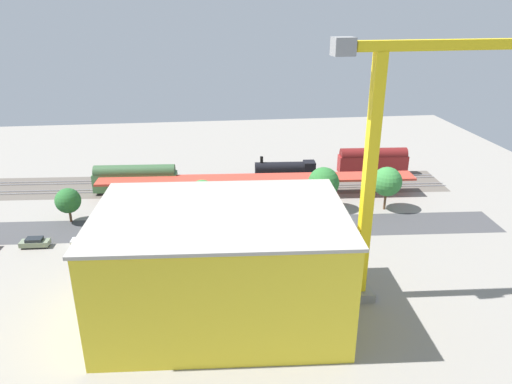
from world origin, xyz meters
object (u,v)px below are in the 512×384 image
parked_car_4 (140,237)px  locomotive (288,170)px  parked_car_3 (190,234)px  street_tree_1 (68,201)px  platform_canopy_near (257,178)px  box_truck_0 (246,242)px  parked_car_0 (330,227)px  parked_car_6 (35,243)px  freight_coach_far (135,178)px  passenger_coach (373,161)px  parked_car_5 (84,241)px  tower_crane (386,156)px  street_tree_4 (183,197)px  parked_car_2 (239,232)px  street_tree_0 (202,192)px  parked_car_1 (283,229)px  construction_building (222,266)px  traffic_light (149,199)px  street_tree_2 (324,183)px  street_tree_3 (178,196)px  street_tree_5 (387,182)px

parked_car_4 → locomotive: bearing=-137.2°
parked_car_3 → street_tree_1: bearing=-22.9°
platform_canopy_near → box_truck_0: 23.91m
parked_car_0 → parked_car_6: 49.96m
freight_coach_far → parked_car_4: size_ratio=3.81×
passenger_coach → parked_car_5: passenger_coach is taller
tower_crane → street_tree_4: 41.30m
parked_car_3 → parked_car_4: 8.37m
parked_car_0 → parked_car_2: 16.19m
parked_car_2 → street_tree_0: street_tree_0 is taller
tower_crane → box_truck_0: (16.04, -14.45, -18.52)m
street_tree_1 → street_tree_0: bearing=176.7°
parked_car_0 → street_tree_1: size_ratio=0.70×
parked_car_1 → street_tree_0: size_ratio=0.56×
parked_car_1 → parked_car_3: (16.06, -0.08, 0.02)m
passenger_coach → parked_car_1: bearing=47.1°
parked_car_4 → construction_building: size_ratio=0.16×
parked_car_2 → parked_car_6: 33.78m
freight_coach_far → parked_car_1: freight_coach_far is taller
parked_car_0 → box_truck_0: 16.54m
parked_car_6 → traffic_light: (-17.97, -8.28, 3.45)m
street_tree_1 → street_tree_4: size_ratio=0.99×
street_tree_1 → street_tree_2: 47.40m
box_truck_0 → street_tree_3: street_tree_3 is taller
parked_car_5 → street_tree_1: size_ratio=0.65×
construction_building → parked_car_1: bearing=-114.2°
parked_car_3 → street_tree_5: street_tree_5 is taller
street_tree_1 → street_tree_4: 20.69m
parked_car_0 → parked_car_4: parked_car_4 is taller
passenger_coach → street_tree_1: bearing=16.3°
parked_car_0 → street_tree_5: size_ratio=0.53×
parked_car_1 → parked_car_4: (24.43, 0.18, 0.01)m
parked_car_2 → parked_car_4: bearing=-0.6°
freight_coach_far → parked_car_1: bearing=140.7°
passenger_coach → parked_car_2: passenger_coach is taller
street_tree_4 → traffic_light: (6.16, -0.47, -0.32)m
parked_car_6 → street_tree_5: street_tree_5 is taller
street_tree_2 → street_tree_3: street_tree_2 is taller
parked_car_4 → street_tree_2: 35.55m
street_tree_2 → locomotive: bearing=-79.7°
passenger_coach → street_tree_2: bearing=48.3°
parked_car_5 → street_tree_2: 44.27m
traffic_light → street_tree_2: bearing=-177.8°
parked_car_0 → parked_car_1: parked_car_1 is taller
platform_canopy_near → parked_car_3: 22.63m
parked_car_4 → parked_car_6: parked_car_4 is taller
platform_canopy_near → parked_car_6: (39.09, 17.89, -3.12)m
street_tree_2 → parked_car_4: bearing=15.8°
street_tree_0 → parked_car_4: bearing=36.9°
street_tree_3 → street_tree_5: 39.67m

